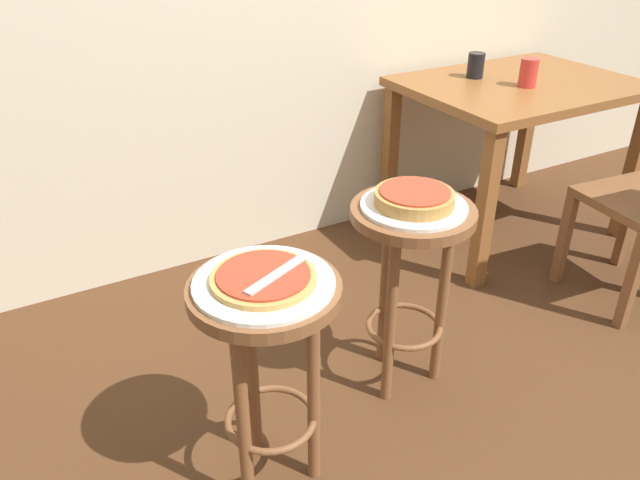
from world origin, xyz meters
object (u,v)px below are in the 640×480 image
object	(u,v)px
pizza_middle	(414,198)
dining_table	(518,105)
pizza_server_knife	(278,273)
pizza_foreground	(264,277)
serving_plate_foreground	(264,283)
cup_near_edge	(528,73)
stool_middle	(410,257)
cup_far_edge	(476,65)
serving_plate_middle	(414,206)
stool_foreground	(267,341)

from	to	relation	value
pizza_middle	dining_table	world-z (taller)	dining_table
pizza_server_knife	pizza_foreground	bearing A→B (deg)	122.56
serving_plate_foreground	cup_near_edge	xyz separation A→B (m)	(1.62, 0.76, 0.14)
stool_middle	pizza_middle	bearing A→B (deg)	90.00
pizza_server_knife	stool_middle	bearing A→B (deg)	-5.12
stool_middle	pizza_server_knife	distance (m)	0.61
cup_near_edge	cup_far_edge	bearing A→B (deg)	113.19
stool_middle	serving_plate_foreground	bearing A→B (deg)	-164.12
dining_table	pizza_server_knife	size ratio (longest dim) A/B	4.65
serving_plate_middle	cup_near_edge	bearing A→B (deg)	29.55
pizza_server_knife	stool_foreground	bearing A→B (deg)	122.56
serving_plate_foreground	serving_plate_middle	size ratio (longest dim) A/B	1.08
pizza_foreground	cup_near_edge	world-z (taller)	cup_near_edge
serving_plate_foreground	dining_table	bearing A→B (deg)	26.41
stool_foreground	serving_plate_middle	xyz separation A→B (m)	(0.57, 0.16, 0.18)
serving_plate_foreground	cup_near_edge	world-z (taller)	cup_near_edge
dining_table	pizza_server_knife	world-z (taller)	dining_table
dining_table	stool_middle	bearing A→B (deg)	-148.72
pizza_foreground	pizza_middle	size ratio (longest dim) A/B	1.08
serving_plate_middle	pizza_foreground	bearing A→B (deg)	-164.12
cup_near_edge	dining_table	bearing A→B (deg)	57.45
dining_table	cup_far_edge	xyz separation A→B (m)	(-0.14, 0.16, 0.17)
cup_far_edge	serving_plate_foreground	bearing A→B (deg)	-147.13
stool_middle	dining_table	bearing A→B (deg)	31.28
serving_plate_foreground	cup_far_edge	world-z (taller)	cup_far_edge
stool_foreground	serving_plate_foreground	size ratio (longest dim) A/B	1.90
cup_near_edge	cup_far_edge	size ratio (longest dim) A/B	1.09
cup_near_edge	cup_far_edge	xyz separation A→B (m)	(-0.10, 0.23, -0.01)
serving_plate_middle	pizza_server_knife	bearing A→B (deg)	-161.37
stool_middle	pizza_middle	distance (m)	0.21
stool_middle	serving_plate_middle	bearing A→B (deg)	0.00
cup_near_edge	pizza_middle	bearing A→B (deg)	-150.45
dining_table	cup_near_edge	xyz separation A→B (m)	(-0.04, -0.07, 0.17)
dining_table	pizza_server_knife	distance (m)	1.85
pizza_foreground	serving_plate_middle	bearing A→B (deg)	15.88
pizza_foreground	pizza_middle	bearing A→B (deg)	15.88
stool_foreground	dining_table	world-z (taller)	dining_table
serving_plate_middle	cup_far_edge	world-z (taller)	cup_far_edge
pizza_foreground	cup_far_edge	distance (m)	1.82
pizza_foreground	pizza_server_knife	world-z (taller)	pizza_server_knife
stool_middle	serving_plate_middle	distance (m)	0.18
pizza_foreground	stool_middle	size ratio (longest dim) A/B	0.39
stool_foreground	cup_near_edge	bearing A→B (deg)	25.05
pizza_foreground	cup_far_edge	xyz separation A→B (m)	(1.53, 0.99, 0.12)
pizza_middle	dining_table	xyz separation A→B (m)	(1.10, 0.67, -0.06)
stool_foreground	stool_middle	world-z (taller)	same
serving_plate_foreground	dining_table	world-z (taller)	dining_table
cup_far_edge	pizza_server_knife	size ratio (longest dim) A/B	0.51
serving_plate_middle	pizza_middle	bearing A→B (deg)	90.00
serving_plate_foreground	cup_near_edge	size ratio (longest dim) A/B	2.86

